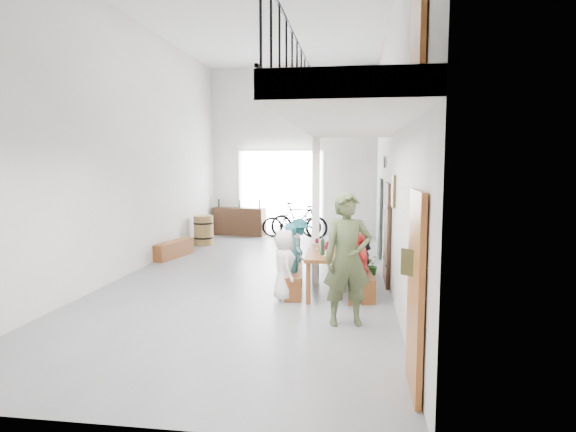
# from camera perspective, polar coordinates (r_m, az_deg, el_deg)

# --- Properties ---
(floor) EXTENTS (12.00, 12.00, 0.00)m
(floor) POSITION_cam_1_polar(r_m,az_deg,el_deg) (10.36, -3.78, -7.03)
(floor) COLOR slate
(floor) RESTS_ON ground
(room_walls) EXTENTS (12.00, 12.00, 12.00)m
(room_walls) POSITION_cam_1_polar(r_m,az_deg,el_deg) (10.16, -3.92, 12.89)
(room_walls) COLOR white
(room_walls) RESTS_ON ground
(gateway_portal) EXTENTS (2.80, 0.08, 2.80)m
(gateway_portal) POSITION_cam_1_polar(r_m,az_deg,el_deg) (16.04, -0.88, 2.72)
(gateway_portal) COLOR white
(gateway_portal) RESTS_ON ground
(right_wall_decor) EXTENTS (0.07, 8.28, 5.07)m
(right_wall_decor) POSITION_cam_1_polar(r_m,az_deg,el_deg) (8.06, 12.45, 1.60)
(right_wall_decor) COLOR #9F5921
(right_wall_decor) RESTS_ON ground
(balcony) EXTENTS (1.52, 5.62, 4.00)m
(balcony) POSITION_cam_1_polar(r_m,az_deg,el_deg) (6.78, 7.31, 11.20)
(balcony) COLOR white
(balcony) RESTS_ON ground
(tasting_table) EXTENTS (0.91, 2.09, 0.79)m
(tasting_table) POSITION_cam_1_polar(r_m,az_deg,el_deg) (8.97, 5.08, -4.50)
(tasting_table) COLOR brown
(tasting_table) RESTS_ON ground
(bench_inner) EXTENTS (0.47, 1.84, 0.42)m
(bench_inner) POSITION_cam_1_polar(r_m,az_deg,el_deg) (9.19, 0.74, -7.39)
(bench_inner) COLOR brown
(bench_inner) RESTS_ON ground
(bench_wall) EXTENTS (0.43, 1.86, 0.42)m
(bench_wall) POSITION_cam_1_polar(r_m,az_deg,el_deg) (9.16, 8.81, -7.48)
(bench_wall) COLOR brown
(bench_wall) RESTS_ON ground
(tableware) EXTENTS (0.63, 1.27, 0.35)m
(tableware) POSITION_cam_1_polar(r_m,az_deg,el_deg) (8.89, 5.03, -3.16)
(tableware) COLOR black
(tableware) RESTS_ON tasting_table
(side_bench) EXTENTS (0.62, 1.51, 0.41)m
(side_bench) POSITION_cam_1_polar(r_m,az_deg,el_deg) (12.60, -13.43, -3.86)
(side_bench) COLOR brown
(side_bench) RESTS_ON ground
(oak_barrel) EXTENTS (0.59, 0.59, 0.86)m
(oak_barrel) POSITION_cam_1_polar(r_m,az_deg,el_deg) (14.35, -9.98, -1.67)
(oak_barrel) COLOR brown
(oak_barrel) RESTS_ON ground
(serving_counter) EXTENTS (1.80, 0.77, 0.92)m
(serving_counter) POSITION_cam_1_polar(r_m,az_deg,el_deg) (16.10, -5.78, -0.65)
(serving_counter) COLOR #391E10
(serving_counter) RESTS_ON ground
(counter_bottles) EXTENTS (1.49, 0.27, 0.28)m
(counter_bottles) POSITION_cam_1_polar(r_m,az_deg,el_deg) (16.03, -5.82, 1.48)
(counter_bottles) COLOR black
(counter_bottles) RESTS_ON serving_counter
(guest_left_a) EXTENTS (0.58, 0.70, 1.24)m
(guest_left_a) POSITION_cam_1_polar(r_m,az_deg,el_deg) (8.38, -0.44, -5.84)
(guest_left_a) COLOR white
(guest_left_a) RESTS_ON ground
(guest_left_b) EXTENTS (0.41, 0.53, 1.29)m
(guest_left_b) POSITION_cam_1_polar(r_m,az_deg,el_deg) (8.82, 0.51, -5.06)
(guest_left_b) COLOR #226A73
(guest_left_b) RESTS_ON ground
(guest_left_c) EXTENTS (0.56, 0.62, 1.04)m
(guest_left_c) POSITION_cam_1_polar(r_m,az_deg,el_deg) (9.44, 0.85, -5.09)
(guest_left_c) COLOR white
(guest_left_c) RESTS_ON ground
(guest_left_d) EXTENTS (0.51, 0.83, 1.25)m
(guest_left_d) POSITION_cam_1_polar(r_m,az_deg,el_deg) (9.99, 1.30, -3.86)
(guest_left_d) COLOR #226A73
(guest_left_d) RESTS_ON ground
(guest_right_a) EXTENTS (0.50, 0.74, 1.17)m
(guest_right_a) POSITION_cam_1_polar(r_m,az_deg,el_deg) (8.53, 8.46, -5.91)
(guest_right_a) COLOR red
(guest_right_a) RESTS_ON ground
(guest_right_b) EXTENTS (0.38, 1.00, 1.06)m
(guest_right_b) POSITION_cam_1_polar(r_m,az_deg,el_deg) (9.02, 8.78, -5.62)
(guest_right_b) COLOR black
(guest_right_b) RESTS_ON ground
(guest_right_c) EXTENTS (0.48, 0.63, 1.15)m
(guest_right_c) POSITION_cam_1_polar(r_m,az_deg,el_deg) (9.72, 8.60, -4.52)
(guest_right_c) COLOR white
(guest_right_c) RESTS_ON ground
(host_standing) EXTENTS (0.80, 0.63, 1.95)m
(host_standing) POSITION_cam_1_polar(r_m,az_deg,el_deg) (7.11, 7.07, -5.12)
(host_standing) COLOR #404A29
(host_standing) RESTS_ON ground
(potted_plant) EXTENTS (0.48, 0.45, 0.43)m
(potted_plant) POSITION_cam_1_polar(r_m,az_deg,el_deg) (10.50, 9.94, -5.73)
(potted_plant) COLOR #1C4B1A
(potted_plant) RESTS_ON ground
(bicycle_near) EXTENTS (1.98, 0.85, 1.01)m
(bicycle_near) POSITION_cam_1_polar(r_m,az_deg,el_deg) (15.60, 0.46, -0.67)
(bicycle_near) COLOR black
(bicycle_near) RESTS_ON ground
(bicycle_far) EXTENTS (1.98, 0.90, 1.15)m
(bicycle_far) POSITION_cam_1_polar(r_m,az_deg,el_deg) (15.28, 1.29, -0.56)
(bicycle_far) COLOR black
(bicycle_far) RESTS_ON ground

